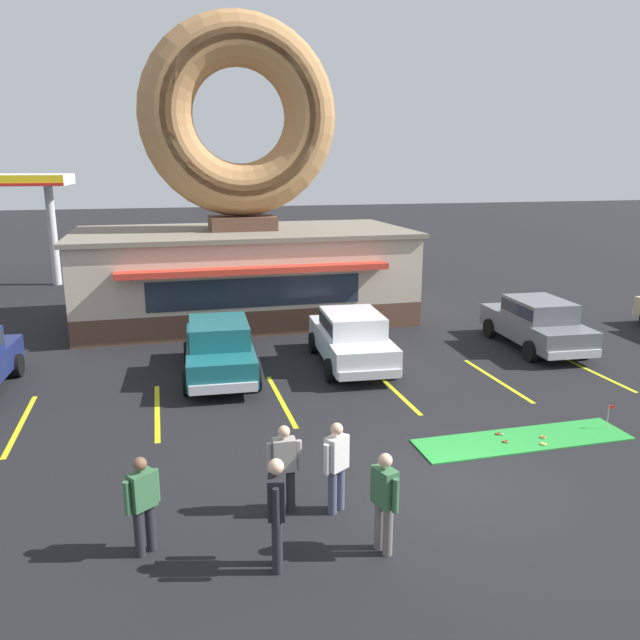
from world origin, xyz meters
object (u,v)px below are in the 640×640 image
Objects in this scene: golf_ball at (503,434)px; car_teal at (219,346)px; pedestrian_leather_jacket_man at (277,509)px; putting_flag_pin at (610,411)px; car_white at (351,336)px; pedestrian_beanie_man at (337,463)px; car_grey at (537,321)px; pedestrian_hooded_kid at (384,498)px; pedestrian_clipboard_woman at (143,501)px; trash_bin at (408,310)px; pedestrian_blue_sweater_man at (284,465)px.

car_teal is (-5.52, 5.54, 0.82)m from golf_ball.
pedestrian_leather_jacket_man is at bearing -149.81° from golf_ball.
car_white reaches higher than putting_flag_pin.
putting_flag_pin is at bearing 14.20° from pedestrian_beanie_man.
car_grey is 2.90× the size of pedestrian_hooded_kid.
car_grey is at bearing 1.59° from car_teal.
pedestrian_hooded_kid is at bearing -73.42° from pedestrian_beanie_man.
car_white reaches higher than pedestrian_clipboard_woman.
trash_bin is (-0.66, 10.04, 0.06)m from putting_flag_pin.
pedestrian_beanie_man reaches higher than pedestrian_clipboard_woman.
putting_flag_pin is 10.12m from pedestrian_clipboard_woman.
car_white is at bearing 125.43° from putting_flag_pin.
car_white is 1.01× the size of car_teal.
pedestrian_hooded_kid is 1.00× the size of pedestrian_beanie_man.
car_white is 2.70× the size of pedestrian_leather_jacket_man.
putting_flag_pin is 0.34× the size of pedestrian_beanie_man.
pedestrian_hooded_kid reaches higher than golf_ball.
pedestrian_hooded_kid is (-3.93, -3.23, 0.84)m from golf_ball.
pedestrian_clipboard_woman reaches higher than trash_bin.
pedestrian_beanie_man reaches higher than golf_ball.
golf_ball is 0.04× the size of trash_bin.
car_grey reaches higher than pedestrian_blue_sweater_man.
car_grey is 12.41m from pedestrian_hooded_kid.
pedestrian_blue_sweater_man is at bearing -142.10° from car_grey.
trash_bin is at bearing 62.51° from pedestrian_beanie_man.
pedestrian_leather_jacket_man is at bearing -179.68° from pedestrian_hooded_kid.
car_teal is 8.91m from pedestrian_hooded_kid.
pedestrian_blue_sweater_man is 13.47m from trash_bin.
car_teal is 8.78m from pedestrian_leather_jacket_man.
pedestrian_beanie_man is at bearing 7.46° from pedestrian_clipboard_woman.
car_teal is at bearing 89.73° from pedestrian_leather_jacket_man.
pedestrian_beanie_man is at bearing -117.49° from trash_bin.
pedestrian_blue_sweater_man is (-5.15, -1.73, 0.80)m from golf_ball.
car_grey reaches higher than golf_ball.
car_white is 4.79× the size of trash_bin.
putting_flag_pin is 0.12× the size of car_white.
putting_flag_pin is at bearing -86.26° from trash_bin.
pedestrian_beanie_man is (1.21, -7.50, 0.01)m from car_teal.
pedestrian_blue_sweater_man is at bearing 129.19° from pedestrian_hooded_kid.
putting_flag_pin is 7.77m from pedestrian_blue_sweater_man.
pedestrian_clipboard_woman is (-7.42, -2.37, 0.81)m from golf_ball.
pedestrian_blue_sweater_man is at bearing 15.61° from pedestrian_clipboard_woman.
car_white is at bearing -177.96° from car_grey.
trash_bin is at bearing 66.21° from pedestrian_hooded_kid.
car_white reaches higher than trash_bin.
car_grey is at bearing 34.37° from pedestrian_clipboard_woman.
pedestrian_hooded_kid is at bearing -133.16° from car_grey.
car_teal is at bearing 99.16° from pedestrian_beanie_man.
pedestrian_leather_jacket_man reaches higher than pedestrian_blue_sweater_man.
car_teal is 2.89× the size of pedestrian_hooded_kid.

